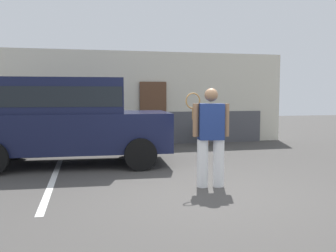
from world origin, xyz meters
TOP-DOWN VIEW (x-y plane):
  - ground_plane at (0.00, 0.00)m, footprint 40.00×40.00m
  - parking_stripe_0 at (-2.61, 1.50)m, footprint 0.12×4.40m
  - house_frontage at (0.00, 6.37)m, footprint 9.92×0.40m
  - parked_suv at (-2.40, 3.09)m, footprint 4.70×2.37m
  - tennis_player_man at (0.23, 0.35)m, footprint 0.79×0.33m
  - potted_plant_by_porch at (1.84, 5.52)m, footprint 0.51×0.51m

SIDE VIEW (x-z plane):
  - ground_plane at x=0.00m, z-range 0.00..0.00m
  - parking_stripe_0 at x=-2.61m, z-range 0.00..0.01m
  - potted_plant_by_porch at x=1.84m, z-range 0.04..0.71m
  - tennis_player_man at x=0.23m, z-range 0.04..1.83m
  - parked_suv at x=-2.40m, z-range 0.12..2.17m
  - house_frontage at x=0.00m, z-range -0.09..3.01m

